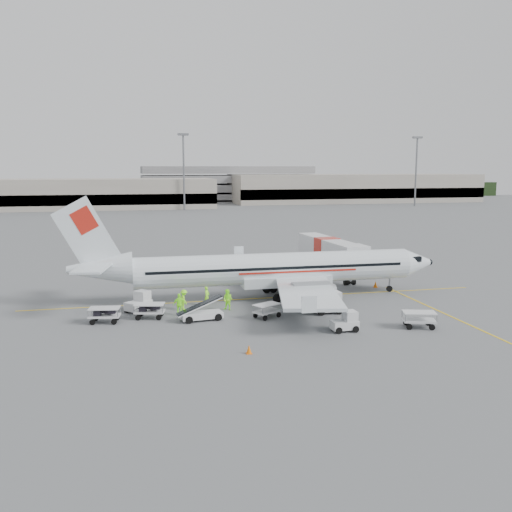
{
  "coord_description": "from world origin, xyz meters",
  "views": [
    {
      "loc": [
        -12.43,
        -51.75,
        12.35
      ],
      "look_at": [
        0.0,
        2.0,
        3.8
      ],
      "focal_mm": 40.0,
      "sensor_mm": 36.0,
      "label": 1
    }
  ],
  "objects_px": {
    "tug_fore": "(327,302)",
    "tug_aft": "(138,302)",
    "belt_loader": "(201,306)",
    "tug_mid": "(344,321)",
    "aircraft": "(275,248)",
    "jet_bridge": "(327,257)"
  },
  "relations": [
    {
      "from": "belt_loader",
      "to": "tug_mid",
      "type": "bearing_deg",
      "value": -36.67
    },
    {
      "from": "tug_fore",
      "to": "tug_aft",
      "type": "xyz_separation_m",
      "value": [
        -15.8,
        4.2,
        -0.06
      ]
    },
    {
      "from": "aircraft",
      "to": "tug_aft",
      "type": "height_order",
      "value": "aircraft"
    },
    {
      "from": "jet_bridge",
      "to": "tug_aft",
      "type": "distance_m",
      "value": 25.15
    },
    {
      "from": "belt_loader",
      "to": "tug_fore",
      "type": "relative_size",
      "value": 1.88
    },
    {
      "from": "jet_bridge",
      "to": "tug_mid",
      "type": "height_order",
      "value": "jet_bridge"
    },
    {
      "from": "jet_bridge",
      "to": "tug_aft",
      "type": "bearing_deg",
      "value": -154.09
    },
    {
      "from": "tug_aft",
      "to": "tug_fore",
      "type": "bearing_deg",
      "value": -59.21
    },
    {
      "from": "aircraft",
      "to": "tug_fore",
      "type": "xyz_separation_m",
      "value": [
        2.84,
        -6.78,
        -3.93
      ]
    },
    {
      "from": "belt_loader",
      "to": "tug_fore",
      "type": "distance_m",
      "value": 10.84
    },
    {
      "from": "tug_mid",
      "to": "tug_aft",
      "type": "xyz_separation_m",
      "value": [
        -15.17,
        9.69,
        0.09
      ]
    },
    {
      "from": "tug_fore",
      "to": "jet_bridge",
      "type": "bearing_deg",
      "value": 67.74
    },
    {
      "from": "jet_bridge",
      "to": "tug_fore",
      "type": "xyz_separation_m",
      "value": [
        -6.01,
        -16.65,
        -1.25
      ]
    },
    {
      "from": "tug_fore",
      "to": "tug_mid",
      "type": "xyz_separation_m",
      "value": [
        -0.63,
        -5.49,
        -0.15
      ]
    },
    {
      "from": "tug_fore",
      "to": "tug_mid",
      "type": "relative_size",
      "value": 1.19
    },
    {
      "from": "belt_loader",
      "to": "tug_mid",
      "type": "xyz_separation_m",
      "value": [
        10.2,
        -5.62,
        -0.44
      ]
    },
    {
      "from": "tug_aft",
      "to": "belt_loader",
      "type": "bearing_deg",
      "value": -83.64
    },
    {
      "from": "belt_loader",
      "to": "tug_aft",
      "type": "xyz_separation_m",
      "value": [
        -4.97,
        4.07,
        -0.35
      ]
    },
    {
      "from": "jet_bridge",
      "to": "belt_loader",
      "type": "xyz_separation_m",
      "value": [
        -16.84,
        -16.52,
        -0.95
      ]
    },
    {
      "from": "aircraft",
      "to": "tug_fore",
      "type": "height_order",
      "value": "aircraft"
    },
    {
      "from": "tug_mid",
      "to": "tug_aft",
      "type": "bearing_deg",
      "value": 144.99
    },
    {
      "from": "aircraft",
      "to": "tug_aft",
      "type": "relative_size",
      "value": 15.59
    }
  ]
}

